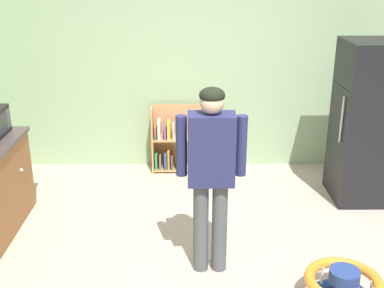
{
  "coord_description": "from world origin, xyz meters",
  "views": [
    {
      "loc": [
        -0.19,
        -3.73,
        2.53
      ],
      "look_at": [
        -0.16,
        0.35,
        1.01
      ],
      "focal_mm": 45.73,
      "sensor_mm": 36.0,
      "label": 1
    }
  ],
  "objects_px": {
    "bookshelf": "(179,142)",
    "baby_walker": "(343,288)",
    "refrigerator": "(370,122)",
    "standing_person": "(211,166)"
  },
  "relations": [
    {
      "from": "bookshelf",
      "to": "baby_walker",
      "type": "distance_m",
      "value": 3.03
    },
    {
      "from": "bookshelf",
      "to": "baby_walker",
      "type": "bearing_deg",
      "value": -64.18
    },
    {
      "from": "bookshelf",
      "to": "baby_walker",
      "type": "relative_size",
      "value": 1.41
    },
    {
      "from": "standing_person",
      "to": "baby_walker",
      "type": "bearing_deg",
      "value": -26.44
    },
    {
      "from": "bookshelf",
      "to": "standing_person",
      "type": "distance_m",
      "value": 2.32
    },
    {
      "from": "standing_person",
      "to": "baby_walker",
      "type": "xyz_separation_m",
      "value": [
        1.01,
        -0.5,
        -0.82
      ]
    },
    {
      "from": "refrigerator",
      "to": "baby_walker",
      "type": "distance_m",
      "value": 2.19
    },
    {
      "from": "refrigerator",
      "to": "bookshelf",
      "type": "relative_size",
      "value": 2.09
    },
    {
      "from": "baby_walker",
      "to": "standing_person",
      "type": "bearing_deg",
      "value": 153.56
    },
    {
      "from": "refrigerator",
      "to": "standing_person",
      "type": "relative_size",
      "value": 1.09
    }
  ]
}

